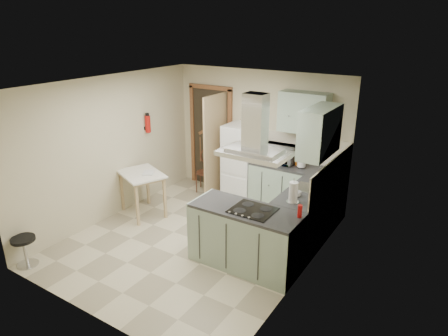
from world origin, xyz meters
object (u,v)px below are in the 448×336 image
Objects in this scene: peninsula at (246,237)px; stool at (25,251)px; bentwood_chair at (205,172)px; extractor_hood at (254,153)px; microwave at (279,154)px; drop_leaf_table at (143,194)px; fridge at (242,163)px.

peninsula reaches higher than stool.
peninsula is 2.80m from bentwood_chair.
microwave is at bearing 105.36° from extractor_hood.
drop_leaf_table reaches higher than stool.
extractor_hood is 1.06× the size of drop_leaf_table.
bentwood_chair is (-0.82, -0.08, -0.35)m from fridge.
peninsula is 2.14m from microwave.
stool is (-0.29, -2.13, -0.17)m from drop_leaf_table.
extractor_hood reaches higher than stool.
fridge is 1.87× the size of bentwood_chair.
peninsula is at bearing -80.85° from microwave.
extractor_hood is at bearing 13.65° from drop_leaf_table.
stool is (-2.67, -1.71, -0.23)m from peninsula.
fridge is 3.99m from stool.
stool is (-0.62, -3.61, -0.18)m from bentwood_chair.
drop_leaf_table is at bearing 170.31° from extractor_hood.
fridge is 0.83m from microwave.
fridge is 2.35m from peninsula.
extractor_hood is 2.01× the size of stool.
bentwood_chair is (0.33, 1.48, 0.00)m from drop_leaf_table.
stool is at bearing -124.38° from microwave.
peninsula is 3.18m from stool.
microwave is (-0.45, 2.01, 0.61)m from peninsula.
extractor_hood reaches higher than bentwood_chair.
fridge is 1.76× the size of drop_leaf_table.
fridge is 1.97m from drop_leaf_table.
stool is at bearing -148.35° from extractor_hood.
bentwood_chair is 3.67m from stool.
fridge reaches higher than microwave.
peninsula is 1.27m from extractor_hood.
bentwood_chair is at bearing -174.74° from fridge.
microwave is at bearing 59.14° from stool.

